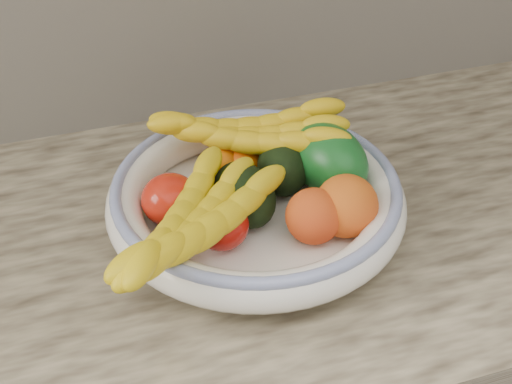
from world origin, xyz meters
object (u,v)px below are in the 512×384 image
object	(u,v)px
banana_bunch_back	(249,138)
green_mango	(328,159)
fruit_bowl	(256,199)
banana_bunch_front	(192,230)

from	to	relation	value
banana_bunch_back	green_mango	bearing A→B (deg)	-17.77
green_mango	banana_bunch_back	distance (m)	0.11
fruit_bowl	banana_bunch_front	xyz separation A→B (m)	(-0.10, -0.07, 0.03)
fruit_bowl	banana_bunch_back	world-z (taller)	banana_bunch_back
banana_bunch_front	banana_bunch_back	bearing A→B (deg)	8.41
green_mango	banana_bunch_front	bearing A→B (deg)	-173.37
banana_bunch_back	fruit_bowl	bearing A→B (deg)	-83.44
green_mango	banana_bunch_back	xyz separation A→B (m)	(-0.09, 0.06, 0.01)
fruit_bowl	banana_bunch_back	size ratio (longest dim) A/B	1.36
banana_bunch_back	banana_bunch_front	xyz separation A→B (m)	(-0.12, -0.16, -0.01)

